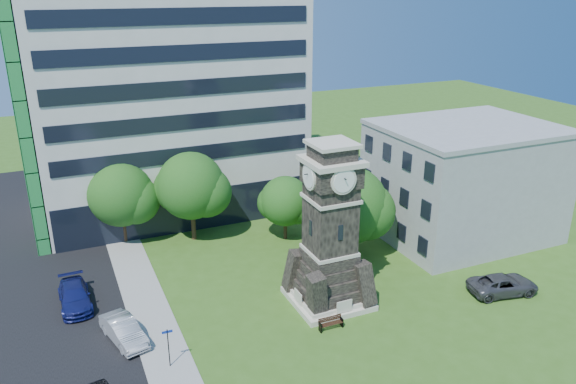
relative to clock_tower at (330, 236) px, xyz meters
name	(u,v)px	position (x,y,z in m)	size (l,w,h in m)	color
ground	(303,324)	(-3.00, -2.00, -5.28)	(160.00, 160.00, 0.00)	#345B1A
sidewalk	(151,317)	(-12.50, 3.00, -5.25)	(3.00, 70.00, 0.06)	gray
street	(20,347)	(-21.00, 3.00, -5.27)	(14.00, 80.00, 0.02)	black
clock_tower	(330,236)	(0.00, 0.00, 0.00)	(5.40, 5.40, 12.22)	beige
office_tall	(163,70)	(-6.20, 23.84, 8.94)	(26.20, 15.11, 28.60)	silver
office_low	(463,180)	(16.97, 6.00, -0.07)	(15.20, 12.20, 10.40)	#9FA2A5
car_street_mid	(124,331)	(-14.62, 0.97, -4.52)	(1.62, 4.64, 1.53)	#A4A7AC
car_street_north	(75,296)	(-17.26, 6.84, -4.52)	(2.13, 5.23, 1.52)	navy
car_east_lot	(503,284)	(12.68, -4.35, -4.54)	(2.45, 5.32, 1.48)	#414146
park_bench	(331,323)	(-1.51, -3.27, -4.80)	(1.74, 0.46, 0.90)	black
street_sign	(168,344)	(-12.46, -2.91, -3.61)	(0.64, 0.06, 2.67)	black
tree_nw	(122,196)	(-12.15, 16.54, -0.86)	(6.35, 5.78, 7.50)	#332114
tree_nc	(192,188)	(-6.27, 14.54, -0.26)	(6.69, 6.08, 8.28)	#332114
tree_ne	(286,202)	(1.48, 11.28, -1.72)	(5.04, 4.58, 6.00)	#332114
tree_east	(349,207)	(5.06, 6.03, -0.79)	(7.30, 6.63, 7.99)	#332114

